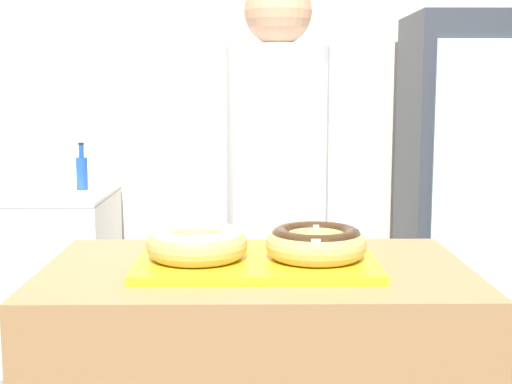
{
  "coord_description": "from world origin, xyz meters",
  "views": [
    {
      "loc": [
        -0.02,
        -1.81,
        1.34
      ],
      "look_at": [
        0.0,
        0.1,
        1.07
      ],
      "focal_mm": 50.0,
      "sensor_mm": 36.0,
      "label": 1
    }
  ],
  "objects_px": {
    "serving_tray": "(256,261)",
    "bottle_blue": "(82,172)",
    "brownie_back_left": "(215,239)",
    "brownie_back_right": "(296,239)",
    "donut_chocolate_glaze": "(316,242)",
    "beverage_fridge": "(469,189)",
    "baker_person": "(277,205)",
    "donut_light_glaze": "(197,242)",
    "chest_freezer": "(15,274)"
  },
  "relations": [
    {
      "from": "donut_chocolate_glaze",
      "to": "beverage_fridge",
      "type": "relative_size",
      "value": 0.15
    },
    {
      "from": "donut_light_glaze",
      "to": "beverage_fridge",
      "type": "bearing_deg",
      "value": 54.55
    },
    {
      "from": "donut_light_glaze",
      "to": "brownie_back_right",
      "type": "bearing_deg",
      "value": 33.45
    },
    {
      "from": "donut_light_glaze",
      "to": "beverage_fridge",
      "type": "xyz_separation_m",
      "value": [
        1.24,
        1.75,
        -0.1
      ]
    },
    {
      "from": "brownie_back_left",
      "to": "donut_light_glaze",
      "type": "bearing_deg",
      "value": -102.24
    },
    {
      "from": "brownie_back_left",
      "to": "bottle_blue",
      "type": "bearing_deg",
      "value": 114.24
    },
    {
      "from": "brownie_back_left",
      "to": "chest_freezer",
      "type": "bearing_deg",
      "value": 124.72
    },
    {
      "from": "beverage_fridge",
      "to": "chest_freezer",
      "type": "distance_m",
      "value": 2.34
    },
    {
      "from": "beverage_fridge",
      "to": "chest_freezer",
      "type": "height_order",
      "value": "beverage_fridge"
    },
    {
      "from": "serving_tray",
      "to": "bottle_blue",
      "type": "distance_m",
      "value": 2.06
    },
    {
      "from": "donut_light_glaze",
      "to": "beverage_fridge",
      "type": "distance_m",
      "value": 2.15
    },
    {
      "from": "beverage_fridge",
      "to": "brownie_back_left",
      "type": "bearing_deg",
      "value": -127.5
    },
    {
      "from": "beverage_fridge",
      "to": "bottle_blue",
      "type": "distance_m",
      "value": 1.98
    },
    {
      "from": "brownie_back_right",
      "to": "chest_freezer",
      "type": "xyz_separation_m",
      "value": [
        -1.32,
        1.58,
        -0.51
      ]
    },
    {
      "from": "baker_person",
      "to": "beverage_fridge",
      "type": "relative_size",
      "value": 1.03
    },
    {
      "from": "donut_light_glaze",
      "to": "brownie_back_right",
      "type": "distance_m",
      "value": 0.32
    },
    {
      "from": "chest_freezer",
      "to": "serving_tray",
      "type": "bearing_deg",
      "value": -55.12
    },
    {
      "from": "brownie_back_left",
      "to": "baker_person",
      "type": "distance_m",
      "value": 0.55
    },
    {
      "from": "serving_tray",
      "to": "chest_freezer",
      "type": "xyz_separation_m",
      "value": [
        -1.21,
        1.73,
        -0.48
      ]
    },
    {
      "from": "donut_chocolate_glaze",
      "to": "bottle_blue",
      "type": "height_order",
      "value": "bottle_blue"
    },
    {
      "from": "donut_chocolate_glaze",
      "to": "chest_freezer",
      "type": "xyz_separation_m",
      "value": [
        -1.36,
        1.75,
        -0.54
      ]
    },
    {
      "from": "donut_chocolate_glaze",
      "to": "brownie_back_right",
      "type": "relative_size",
      "value": 3.47
    },
    {
      "from": "serving_tray",
      "to": "baker_person",
      "type": "height_order",
      "value": "baker_person"
    },
    {
      "from": "donut_light_glaze",
      "to": "brownie_back_left",
      "type": "xyz_separation_m",
      "value": [
        0.04,
        0.18,
        -0.03
      ]
    },
    {
      "from": "serving_tray",
      "to": "beverage_fridge",
      "type": "height_order",
      "value": "beverage_fridge"
    },
    {
      "from": "serving_tray",
      "to": "bottle_blue",
      "type": "height_order",
      "value": "bottle_blue"
    },
    {
      "from": "serving_tray",
      "to": "chest_freezer",
      "type": "relative_size",
      "value": 0.63
    },
    {
      "from": "donut_chocolate_glaze",
      "to": "brownie_back_right",
      "type": "bearing_deg",
      "value": 102.24
    },
    {
      "from": "brownie_back_right",
      "to": "serving_tray",
      "type": "bearing_deg",
      "value": -126.55
    },
    {
      "from": "chest_freezer",
      "to": "bottle_blue",
      "type": "xyz_separation_m",
      "value": [
        0.33,
        0.13,
        0.51
      ]
    },
    {
      "from": "beverage_fridge",
      "to": "baker_person",
      "type": "bearing_deg",
      "value": -133.58
    },
    {
      "from": "baker_person",
      "to": "brownie_back_right",
      "type": "bearing_deg",
      "value": -86.32
    },
    {
      "from": "serving_tray",
      "to": "baker_person",
      "type": "xyz_separation_m",
      "value": [
        0.08,
        0.66,
        0.04
      ]
    },
    {
      "from": "brownie_back_left",
      "to": "brownie_back_right",
      "type": "xyz_separation_m",
      "value": [
        0.23,
        0.0,
        0.0
      ]
    },
    {
      "from": "brownie_back_left",
      "to": "beverage_fridge",
      "type": "height_order",
      "value": "beverage_fridge"
    },
    {
      "from": "brownie_back_right",
      "to": "donut_light_glaze",
      "type": "bearing_deg",
      "value": -146.55
    },
    {
      "from": "bottle_blue",
      "to": "brownie_back_left",
      "type": "bearing_deg",
      "value": -65.76
    },
    {
      "from": "chest_freezer",
      "to": "brownie_back_right",
      "type": "bearing_deg",
      "value": -50.05
    },
    {
      "from": "serving_tray",
      "to": "donut_light_glaze",
      "type": "distance_m",
      "value": 0.16
    },
    {
      "from": "donut_chocolate_glaze",
      "to": "beverage_fridge",
      "type": "height_order",
      "value": "beverage_fridge"
    },
    {
      "from": "serving_tray",
      "to": "donut_chocolate_glaze",
      "type": "distance_m",
      "value": 0.16
    },
    {
      "from": "donut_light_glaze",
      "to": "brownie_back_right",
      "type": "xyz_separation_m",
      "value": [
        0.27,
        0.18,
        -0.03
      ]
    },
    {
      "from": "bottle_blue",
      "to": "donut_chocolate_glaze",
      "type": "bearing_deg",
      "value": -61.2
    },
    {
      "from": "donut_chocolate_glaze",
      "to": "brownie_back_right",
      "type": "xyz_separation_m",
      "value": [
        -0.04,
        0.18,
        -0.03
      ]
    },
    {
      "from": "brownie_back_left",
      "to": "brownie_back_right",
      "type": "bearing_deg",
      "value": 0.0
    },
    {
      "from": "donut_light_glaze",
      "to": "baker_person",
      "type": "xyz_separation_m",
      "value": [
        0.23,
        0.69,
        -0.01
      ]
    },
    {
      "from": "donut_chocolate_glaze",
      "to": "baker_person",
      "type": "distance_m",
      "value": 0.69
    },
    {
      "from": "serving_tray",
      "to": "beverage_fridge",
      "type": "xyz_separation_m",
      "value": [
        1.09,
        1.72,
        -0.05
      ]
    },
    {
      "from": "donut_light_glaze",
      "to": "bottle_blue",
      "type": "xyz_separation_m",
      "value": [
        -0.73,
        1.88,
        -0.03
      ]
    },
    {
      "from": "donut_chocolate_glaze",
      "to": "chest_freezer",
      "type": "distance_m",
      "value": 2.28
    }
  ]
}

